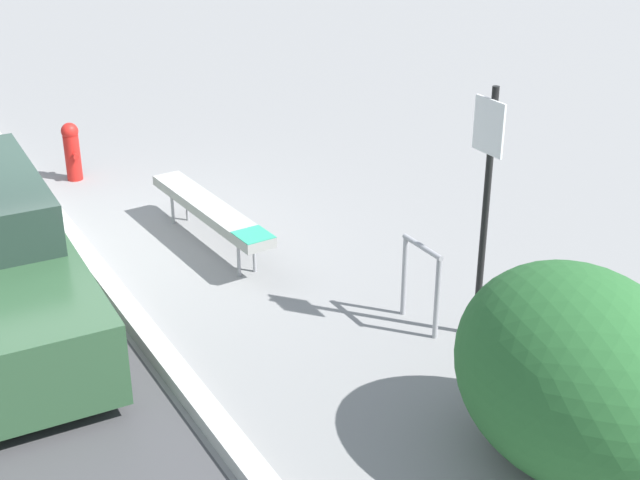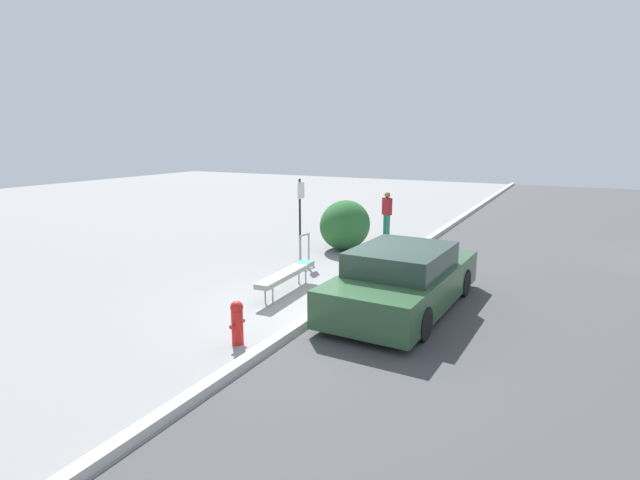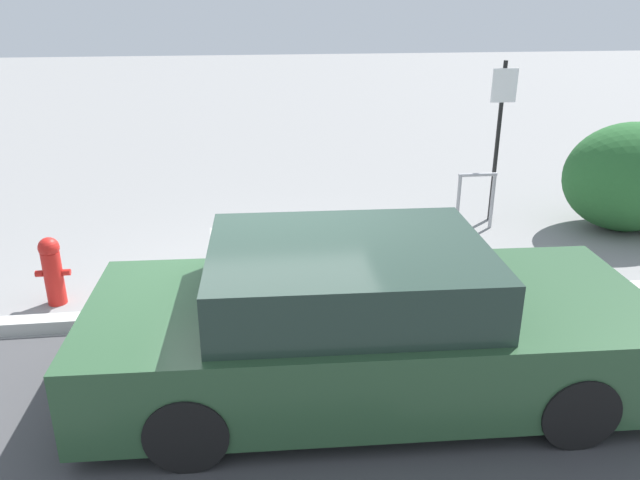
{
  "view_description": "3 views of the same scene",
  "coord_description": "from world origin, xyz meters",
  "px_view_note": "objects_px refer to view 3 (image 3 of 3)",
  "views": [
    {
      "loc": [
        8.77,
        -2.09,
        4.19
      ],
      "look_at": [
        2.14,
        1.74,
        0.63
      ],
      "focal_mm": 50.0,
      "sensor_mm": 36.0,
      "label": 1
    },
    {
      "loc": [
        -8.66,
        -4.33,
        3.48
      ],
      "look_at": [
        1.96,
        1.21,
        0.96
      ],
      "focal_mm": 28.0,
      "sensor_mm": 36.0,
      "label": 2
    },
    {
      "loc": [
        -0.16,
        -5.79,
        3.15
      ],
      "look_at": [
        0.6,
        0.39,
        0.68
      ],
      "focal_mm": 35.0,
      "sensor_mm": 36.0,
      "label": 3
    }
  ],
  "objects_px": {
    "bench": "(305,231)",
    "bike_rack": "(476,195)",
    "parked_car_near": "(364,323)",
    "sign_post": "(499,127)",
    "fire_hydrant": "(52,269)"
  },
  "relations": [
    {
      "from": "bench",
      "to": "bike_rack",
      "type": "distance_m",
      "value": 2.7
    },
    {
      "from": "bench",
      "to": "parked_car_near",
      "type": "bearing_deg",
      "value": -88.39
    },
    {
      "from": "sign_post",
      "to": "parked_car_near",
      "type": "bearing_deg",
      "value": -124.15
    },
    {
      "from": "bike_rack",
      "to": "parked_car_near",
      "type": "relative_size",
      "value": 0.18
    },
    {
      "from": "sign_post",
      "to": "bench",
      "type": "bearing_deg",
      "value": -155.81
    },
    {
      "from": "bench",
      "to": "fire_hydrant",
      "type": "distance_m",
      "value": 2.88
    },
    {
      "from": "parked_car_near",
      "to": "bench",
      "type": "bearing_deg",
      "value": 97.1
    },
    {
      "from": "parked_car_near",
      "to": "fire_hydrant",
      "type": "bearing_deg",
      "value": 149.65
    },
    {
      "from": "bench",
      "to": "parked_car_near",
      "type": "height_order",
      "value": "parked_car_near"
    },
    {
      "from": "bench",
      "to": "parked_car_near",
      "type": "xyz_separation_m",
      "value": [
        0.23,
        -2.64,
        0.18
      ]
    },
    {
      "from": "bench",
      "to": "fire_hydrant",
      "type": "bearing_deg",
      "value": -168.91
    },
    {
      "from": "fire_hydrant",
      "to": "parked_car_near",
      "type": "distance_m",
      "value": 3.59
    },
    {
      "from": "bike_rack",
      "to": "parked_car_near",
      "type": "distance_m",
      "value": 4.27
    },
    {
      "from": "fire_hydrant",
      "to": "bike_rack",
      "type": "bearing_deg",
      "value": 17.52
    },
    {
      "from": "sign_post",
      "to": "fire_hydrant",
      "type": "relative_size",
      "value": 3.01
    }
  ]
}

